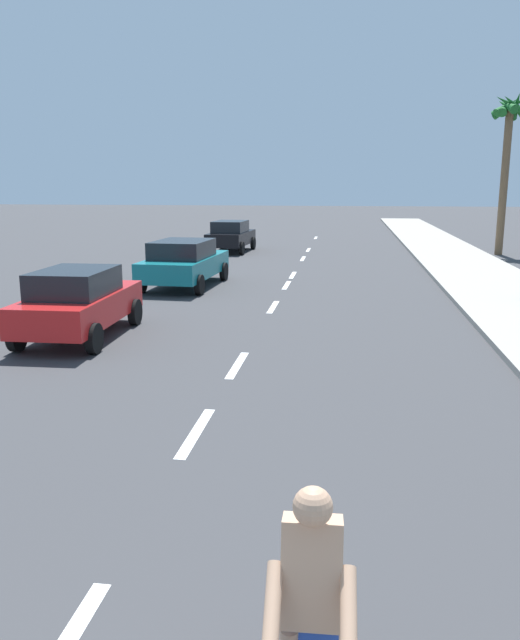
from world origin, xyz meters
name	(u,v)px	position (x,y,z in m)	size (l,w,h in m)	color
ground_plane	(283,291)	(0.00, 20.00, 0.00)	(160.00, 160.00, 0.00)	#38383A
sidewalk_strip	(492,284)	(6.93, 22.00, 0.07)	(3.60, 80.00, 0.14)	#9E998E
lane_stripe_2	(196,432)	(0.00, 8.15, 0.00)	(0.16, 1.80, 0.01)	white
lane_stripe_3	(237,365)	(0.00, 11.49, 0.00)	(0.16, 1.80, 0.01)	white
lane_stripe_4	(273,307)	(0.00, 17.30, 0.00)	(0.16, 1.80, 0.01)	white
lane_stripe_5	(287,285)	(0.00, 21.21, 0.00)	(0.16, 1.80, 0.01)	white
lane_stripe_6	(293,275)	(0.00, 23.65, 0.00)	(0.16, 1.80, 0.01)	white
lane_stripe_7	(303,259)	(0.00, 29.02, 0.00)	(0.16, 1.80, 0.01)	white
lane_stripe_8	(308,250)	(0.00, 33.01, 0.00)	(0.16, 1.80, 0.01)	white
lane_stripe_9	(316,238)	(0.00, 40.57, 0.00)	(0.16, 1.80, 0.01)	white
parked_car_red	(79,301)	(-3.90, 13.17, 0.84)	(1.92, 4.00, 1.57)	red
parked_car_teal	(184,262)	(-3.38, 20.46, 0.84)	(2.29, 4.65, 1.57)	#14727A
parked_car_black	(231,235)	(-3.86, 31.55, 0.84)	(2.07, 4.17, 1.57)	black
palm_tree_distant	(508,130)	(9.37, 32.03, 5.89)	(1.82, 1.75, 7.64)	brown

